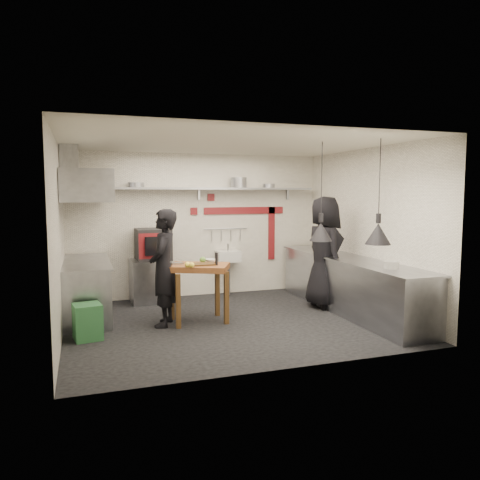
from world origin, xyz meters
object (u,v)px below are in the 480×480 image
object	(u,v)px
chef_left	(164,268)
chef_right	(324,252)
combi_oven	(153,244)
prep_table	(199,293)
oven_stand	(151,281)
green_bin	(88,322)

from	to	relation	value
chef_left	chef_right	bearing A→B (deg)	114.70
combi_oven	chef_right	bearing A→B (deg)	-27.00
combi_oven	prep_table	size ratio (longest dim) A/B	0.67
chef_right	combi_oven	bearing A→B (deg)	66.78
oven_stand	prep_table	world-z (taller)	prep_table
prep_table	chef_left	distance (m)	0.70
combi_oven	prep_table	world-z (taller)	combi_oven
prep_table	chef_left	size ratio (longest dim) A/B	0.51
chef_left	chef_right	world-z (taller)	chef_right
oven_stand	chef_left	bearing A→B (deg)	-92.03
combi_oven	green_bin	bearing A→B (deg)	-123.10
oven_stand	prep_table	size ratio (longest dim) A/B	0.87
prep_table	chef_left	world-z (taller)	chef_left
green_bin	chef_left	xyz separation A→B (m)	(1.13, 0.36, 0.65)
green_bin	chef_right	size ratio (longest dim) A/B	0.25
prep_table	chef_right	bearing A→B (deg)	30.56
prep_table	chef_right	distance (m)	2.42
chef_left	prep_table	bearing A→B (deg)	112.02
combi_oven	prep_table	bearing A→B (deg)	-74.72
oven_stand	green_bin	size ratio (longest dim) A/B	1.60
prep_table	green_bin	bearing A→B (deg)	-142.49
prep_table	chef_right	world-z (taller)	chef_right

